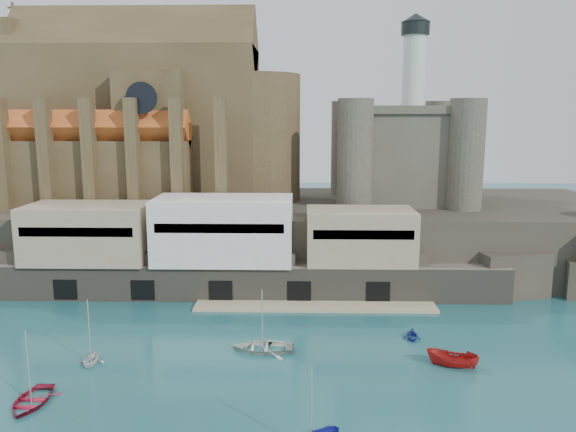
% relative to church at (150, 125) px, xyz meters
% --- Properties ---
extents(ground, '(300.00, 300.00, 0.00)m').
position_rel_church_xyz_m(ground, '(24.13, -41.85, -22.13)').
color(ground, '#1A5056').
rests_on(ground, ground).
extents(promontory, '(100.00, 36.00, 10.00)m').
position_rel_church_xyz_m(promontory, '(23.94, -2.48, -17.20)').
color(promontory, '#2A251F').
rests_on(promontory, ground).
extents(quay, '(70.00, 12.00, 13.05)m').
position_rel_church_xyz_m(quay, '(13.94, -18.78, -16.06)').
color(quay, '#625C4F').
rests_on(quay, ground).
extents(church, '(47.00, 25.93, 30.51)m').
position_rel_church_xyz_m(church, '(0.00, 0.00, 0.00)').
color(church, '#483921').
rests_on(church, promontory).
extents(castle_keep, '(21.20, 21.20, 29.30)m').
position_rel_church_xyz_m(castle_keep, '(40.21, -0.78, -3.81)').
color(castle_keep, '#474338').
rests_on(castle_keep, promontory).
extents(boat_0, '(3.97, 1.17, 5.55)m').
position_rel_church_xyz_m(boat_0, '(1.93, -48.13, -22.13)').
color(boat_0, '#A51730').
rests_on(boat_0, ground).
extents(boat_4, '(2.81, 1.74, 3.24)m').
position_rel_church_xyz_m(boat_4, '(4.08, -40.39, -22.13)').
color(boat_4, silver).
rests_on(boat_4, ground).
extents(boat_5, '(2.30, 2.27, 4.87)m').
position_rel_church_xyz_m(boat_5, '(38.78, -40.30, -22.13)').
color(boat_5, '#B01A16').
rests_on(boat_5, ground).
extents(boat_6, '(1.42, 4.53, 6.31)m').
position_rel_church_xyz_m(boat_6, '(20.43, -36.95, -22.13)').
color(boat_6, silver).
rests_on(boat_6, ground).
extents(boat_7, '(2.58, 1.78, 2.79)m').
position_rel_church_xyz_m(boat_7, '(36.28, -33.53, -22.13)').
color(boat_7, navy).
rests_on(boat_7, ground).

